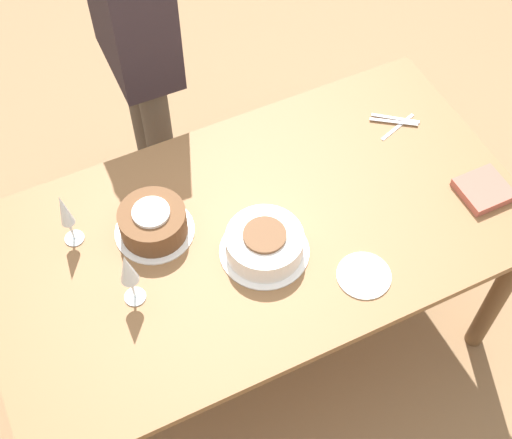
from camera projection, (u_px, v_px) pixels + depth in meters
ground_plane at (256, 336)px, 2.90m from camera, size 12.00×12.00×0.00m
dining_table at (256, 246)px, 2.34m from camera, size 1.73×0.93×0.78m
cake_center_white at (265, 244)px, 2.17m from camera, size 0.28×0.28×0.10m
cake_front_chocolate at (153, 222)px, 2.21m from camera, size 0.25×0.25×0.11m
wine_glass_near at (65, 212)px, 2.12m from camera, size 0.06×0.06×0.22m
wine_glass_far at (128, 270)px, 1.99m from camera, size 0.06×0.06×0.23m
dessert_plate_left at (364, 276)px, 2.16m from camera, size 0.17×0.17×0.01m
fork_pile at (396, 122)px, 2.51m from camera, size 0.17×0.13×0.01m
napkin_stack at (484, 190)px, 2.33m from camera, size 0.16×0.15×0.03m
person_cutting at (133, 20)px, 2.50m from camera, size 0.23×0.40×1.66m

